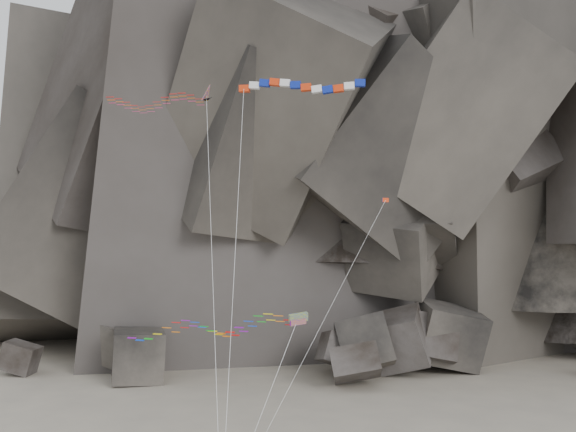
# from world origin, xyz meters

# --- Properties ---
(headland) EXTENTS (110.00, 70.00, 84.00)m
(headland) POSITION_xyz_m (0.00, 70.00, 42.00)
(headland) COLOR #4E4840
(headland) RESTS_ON ground
(boulder_field) EXTENTS (77.04, 19.97, 9.89)m
(boulder_field) POSITION_xyz_m (-2.63, 35.35, 2.84)
(boulder_field) COLOR #47423F
(boulder_field) RESTS_ON ground
(delta_kite) EXTENTS (13.86, 16.29, 27.90)m
(delta_kite) POSITION_xyz_m (-13.39, 4.54, 28.22)
(delta_kite) COLOR red
(delta_kite) RESTS_ON ground
(banner_kite) EXTENTS (9.80, 14.31, 27.76)m
(banner_kite) POSITION_xyz_m (-0.99, 3.19, 28.64)
(banner_kite) COLOR red
(banner_kite) RESTS_ON ground
(parafoil_kite) EXTENTS (14.06, 10.25, 10.39)m
(parafoil_kite) POSITION_xyz_m (-7.37, -0.73, 10.78)
(parafoil_kite) COLOR #B8D20B
(parafoil_kite) RESTS_ON ground
(pennant_kite) EXTENTS (9.34, 11.35, 18.26)m
(pennant_kite) POSITION_xyz_m (2.76, -2.52, 14.61)
(pennant_kite) COLOR red
(pennant_kite) RESTS_ON ground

